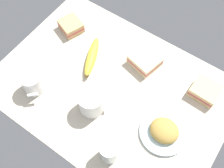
% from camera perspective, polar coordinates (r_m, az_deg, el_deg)
% --- Properties ---
extents(tabletop, '(0.90, 0.64, 0.02)m').
position_cam_1_polar(tabletop, '(1.06, -0.00, -1.03)').
color(tabletop, '#BCB29E').
rests_on(tabletop, ground).
extents(plate_of_food, '(0.17, 0.17, 0.05)m').
position_cam_1_polar(plate_of_food, '(0.98, 11.01, -9.84)').
color(plate_of_food, silver).
rests_on(plate_of_food, tabletop).
extents(coffee_mug_black, '(0.10, 0.10, 0.09)m').
position_cam_1_polar(coffee_mug_black, '(1.06, -16.53, 0.39)').
color(coffee_mug_black, white).
rests_on(coffee_mug_black, tabletop).
extents(coffee_mug_milky, '(0.11, 0.11, 0.09)m').
position_cam_1_polar(coffee_mug_milky, '(0.98, -4.44, -3.86)').
color(coffee_mug_milky, white).
rests_on(coffee_mug_milky, tabletop).
extents(sandwich_main, '(0.12, 0.11, 0.04)m').
position_cam_1_polar(sandwich_main, '(1.21, -8.74, 12.13)').
color(sandwich_main, tan).
rests_on(sandwich_main, tabletop).
extents(sandwich_side, '(0.11, 0.10, 0.04)m').
position_cam_1_polar(sandwich_side, '(1.08, 19.20, -1.39)').
color(sandwich_side, '#DBB77A').
rests_on(sandwich_side, tabletop).
extents(sandwich_extra, '(0.13, 0.12, 0.04)m').
position_cam_1_polar(sandwich_extra, '(1.10, 7.00, 5.01)').
color(sandwich_extra, beige).
rests_on(sandwich_extra, tabletop).
extents(glass_of_milk, '(0.06, 0.06, 0.10)m').
position_cam_1_polar(glass_of_milk, '(0.92, -0.63, -14.22)').
color(glass_of_milk, silver).
rests_on(glass_of_milk, tabletop).
extents(banana, '(0.11, 0.19, 0.04)m').
position_cam_1_polar(banana, '(1.11, -4.32, 5.80)').
color(banana, yellow).
rests_on(banana, tabletop).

